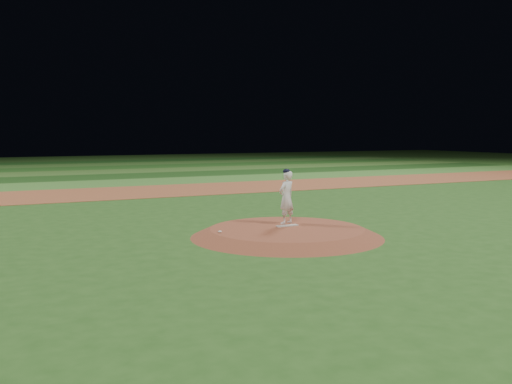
# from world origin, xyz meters

# --- Properties ---
(ground) EXTENTS (120.00, 120.00, 0.00)m
(ground) POSITION_xyz_m (0.00, 0.00, 0.00)
(ground) COLOR #26531B
(ground) RESTS_ON ground
(infield_dirt_band) EXTENTS (70.00, 6.00, 0.02)m
(infield_dirt_band) POSITION_xyz_m (0.00, 14.00, 0.01)
(infield_dirt_band) COLOR brown
(infield_dirt_band) RESTS_ON ground
(outfield_stripe_0) EXTENTS (70.00, 5.00, 0.02)m
(outfield_stripe_0) POSITION_xyz_m (0.00, 19.50, 0.01)
(outfield_stripe_0) COLOR #3B742A
(outfield_stripe_0) RESTS_ON ground
(outfield_stripe_1) EXTENTS (70.00, 5.00, 0.02)m
(outfield_stripe_1) POSITION_xyz_m (0.00, 24.50, 0.01)
(outfield_stripe_1) COLOR #193F14
(outfield_stripe_1) RESTS_ON ground
(outfield_stripe_2) EXTENTS (70.00, 5.00, 0.02)m
(outfield_stripe_2) POSITION_xyz_m (0.00, 29.50, 0.01)
(outfield_stripe_2) COLOR #376424
(outfield_stripe_2) RESTS_ON ground
(outfield_stripe_3) EXTENTS (70.00, 5.00, 0.02)m
(outfield_stripe_3) POSITION_xyz_m (0.00, 34.50, 0.01)
(outfield_stripe_3) COLOR #1F4E19
(outfield_stripe_3) RESTS_ON ground
(outfield_stripe_4) EXTENTS (70.00, 5.00, 0.02)m
(outfield_stripe_4) POSITION_xyz_m (0.00, 39.50, 0.01)
(outfield_stripe_4) COLOR #336424
(outfield_stripe_4) RESTS_ON ground
(outfield_stripe_5) EXTENTS (70.00, 5.00, 0.02)m
(outfield_stripe_5) POSITION_xyz_m (0.00, 44.50, 0.01)
(outfield_stripe_5) COLOR #1B4B18
(outfield_stripe_5) RESTS_ON ground
(pitchers_mound) EXTENTS (5.50, 5.50, 0.25)m
(pitchers_mound) POSITION_xyz_m (0.00, 0.00, 0.12)
(pitchers_mound) COLOR brown
(pitchers_mound) RESTS_ON ground
(pitching_rubber) EXTENTS (0.67, 0.19, 0.03)m
(pitching_rubber) POSITION_xyz_m (0.17, 0.29, 0.27)
(pitching_rubber) COLOR silver
(pitching_rubber) RESTS_ON pitchers_mound
(rosin_bag) EXTENTS (0.11, 0.11, 0.06)m
(rosin_bag) POSITION_xyz_m (-2.01, 0.14, 0.28)
(rosin_bag) COLOR white
(rosin_bag) RESTS_ON pitchers_mound
(pitcher_on_mound) EXTENTS (0.68, 0.57, 1.65)m
(pitcher_on_mound) POSITION_xyz_m (0.37, 0.69, 1.06)
(pitcher_on_mound) COLOR white
(pitcher_on_mound) RESTS_ON pitchers_mound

